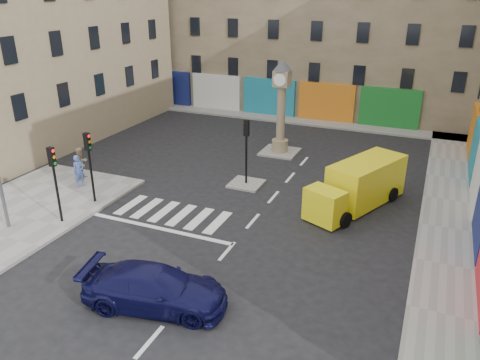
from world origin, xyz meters
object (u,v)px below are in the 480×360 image
Objects in this scene: yellow_van at (359,185)px; pedestrian_blue at (79,171)px; traffic_light_left_far at (89,156)px; clock_pillar at (281,101)px; traffic_light_island at (246,141)px; pedestrian_tan at (81,163)px; navy_sedan at (155,288)px; traffic_light_left_near at (54,173)px.

yellow_van is 15.12m from pedestrian_blue.
clock_pillar is (6.30, 11.40, 0.93)m from traffic_light_left_far.
traffic_light_island is (6.30, 5.40, -0.03)m from traffic_light_left_far.
yellow_van is (6.31, -0.25, -1.45)m from traffic_light_island.
traffic_light_island is 6.07m from clock_pillar.
pedestrian_blue is 0.96× the size of pedestrian_tan.
clock_pillar reaches higher than pedestrian_tan.
traffic_light_island reaches higher than pedestrian_blue.
navy_sedan is at bearing -38.34° from traffic_light_left_far.
traffic_light_island is 0.61× the size of clock_pillar.
traffic_light_left_near is 5.57m from pedestrian_tan.
yellow_van reaches higher than pedestrian_tan.
traffic_light_left_near is at bearing -90.00° from traffic_light_left_far.
navy_sedan is at bearing -86.04° from clock_pillar.
traffic_light_island is at bearing 40.60° from traffic_light_left_far.
clock_pillar is at bearing -17.56° from pedestrian_blue.
yellow_van is at bearing 22.20° from traffic_light_left_far.
navy_sedan is 2.73× the size of pedestrian_tan.
pedestrian_blue is at bearing -129.42° from clock_pillar.
traffic_light_left_far is at bearing 40.04° from navy_sedan.
traffic_light_left_far reaches higher than navy_sedan.
traffic_light_left_far is 9.74m from navy_sedan.
traffic_light_left_near is at bearing 53.16° from navy_sedan.
yellow_van is at bearing -2.29° from traffic_light_island.
navy_sedan is 0.78× the size of yellow_van.
navy_sedan is at bearing -90.87° from yellow_van.
yellow_van is (12.61, 5.15, -1.48)m from traffic_light_left_far.
pedestrian_tan reaches higher than navy_sedan.
yellow_van is 3.48× the size of pedestrian_tan.
yellow_van reaches higher than navy_sedan.
yellow_van is at bearing -77.95° from pedestrian_tan.
traffic_light_left_far is 2.85m from pedestrian_blue.
clock_pillar reaches higher than traffic_light_left_near.
traffic_light_left_far is at bearing -118.94° from clock_pillar.
traffic_light_left_far is 1.97× the size of pedestrian_tan.
traffic_light_left_far is 0.72× the size of navy_sedan.
pedestrian_tan is at bearing 119.84° from traffic_light_left_near.
clock_pillar is 1.19× the size of navy_sedan.
pedestrian_blue is (-2.01, 1.28, -1.56)m from traffic_light_left_far.
traffic_light_left_far reaches higher than pedestrian_tan.
pedestrian_blue is at bearing -141.31° from yellow_van.
clock_pillar reaches higher than navy_sedan.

